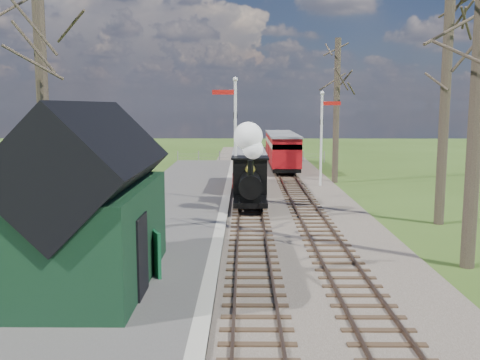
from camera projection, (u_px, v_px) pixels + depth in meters
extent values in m
plane|color=#344C17|center=(258.00, 359.00, 10.33)|extent=(140.00, 140.00, 0.00)
ellipsoid|color=#385B23|center=(61.00, 252.00, 71.99)|extent=(57.60, 36.00, 16.20)
ellipsoid|color=#385B23|center=(315.00, 266.00, 77.11)|extent=(70.40, 44.00, 19.80)
ellipsoid|color=#385B23|center=(194.00, 245.00, 81.98)|extent=(64.00, 40.00, 18.00)
cube|color=brown|center=(270.00, 186.00, 32.10)|extent=(8.00, 60.00, 0.10)
cube|color=brown|center=(240.00, 185.00, 32.10)|extent=(0.07, 60.00, 0.12)
cube|color=brown|center=(257.00, 185.00, 32.09)|extent=(0.07, 60.00, 0.12)
cube|color=#38281C|center=(249.00, 186.00, 32.10)|extent=(1.60, 60.00, 0.09)
cube|color=brown|center=(284.00, 185.00, 32.08)|extent=(0.07, 60.00, 0.12)
cube|color=brown|center=(300.00, 185.00, 32.07)|extent=(0.07, 60.00, 0.12)
cube|color=#38281C|center=(292.00, 186.00, 32.08)|extent=(1.60, 60.00, 0.09)
cube|color=#474442|center=(173.00, 212.00, 24.21)|extent=(5.00, 44.00, 0.20)
cube|color=#B2AD9E|center=(224.00, 212.00, 24.19)|extent=(0.40, 44.00, 0.21)
cube|color=black|center=(92.00, 234.00, 14.11)|extent=(3.00, 6.00, 2.60)
cube|color=black|center=(89.00, 165.00, 13.86)|extent=(3.25, 6.30, 3.25)
cube|color=black|center=(142.00, 256.00, 13.15)|extent=(0.06, 1.20, 2.00)
cylinder|color=silver|center=(235.00, 145.00, 25.76)|extent=(0.14, 0.14, 6.00)
sphere|color=silver|center=(235.00, 79.00, 25.33)|extent=(0.24, 0.24, 0.24)
cube|color=#B7140F|center=(224.00, 92.00, 25.42)|extent=(1.10, 0.08, 0.22)
cube|color=black|center=(235.00, 115.00, 25.57)|extent=(0.18, 0.06, 0.30)
cylinder|color=silver|center=(321.00, 142.00, 31.70)|extent=(0.14, 0.14, 5.50)
sphere|color=silver|center=(322.00, 93.00, 31.31)|extent=(0.24, 0.24, 0.24)
cube|color=#B7140F|center=(331.00, 103.00, 31.39)|extent=(1.10, 0.08, 0.22)
cube|color=black|center=(322.00, 122.00, 31.54)|extent=(0.18, 0.06, 0.30)
cylinder|color=#382D23|center=(42.00, 87.00, 18.54)|extent=(0.41, 0.41, 11.00)
cylinder|color=#382D23|center=(479.00, 66.00, 15.39)|extent=(0.42, 0.42, 12.00)
cylinder|color=#382D23|center=(445.00, 102.00, 21.46)|extent=(0.40, 0.40, 10.00)
cylinder|color=#382D23|center=(336.00, 112.00, 33.43)|extent=(0.39, 0.39, 9.00)
cube|color=slate|center=(251.00, 154.00, 45.87)|extent=(12.60, 0.02, 0.01)
cube|color=slate|center=(251.00, 157.00, 45.92)|extent=(12.60, 0.02, 0.02)
cylinder|color=slate|center=(251.00, 157.00, 45.91)|extent=(0.08, 0.08, 1.00)
cube|color=black|center=(250.00, 199.00, 24.61)|extent=(1.50, 3.54, 0.22)
cylinder|color=black|center=(250.00, 184.00, 23.98)|extent=(0.97, 2.30, 0.97)
cube|color=black|center=(250.00, 177.00, 25.54)|extent=(1.59, 1.42, 1.77)
cylinder|color=black|center=(251.00, 168.00, 22.99)|extent=(0.25, 0.25, 0.71)
sphere|color=gold|center=(250.00, 169.00, 24.16)|extent=(0.46, 0.46, 0.46)
sphere|color=white|center=(253.00, 149.00, 22.88)|extent=(0.88, 0.88, 0.88)
sphere|color=white|center=(248.00, 136.00, 22.89)|extent=(1.24, 1.24, 1.24)
cylinder|color=black|center=(239.00, 206.00, 23.58)|extent=(0.09, 0.57, 0.57)
cylinder|color=black|center=(262.00, 206.00, 23.57)|extent=(0.09, 0.57, 0.57)
cube|color=black|center=(249.00, 182.00, 30.57)|extent=(1.68, 6.19, 0.27)
cube|color=#5B1514|center=(249.00, 173.00, 30.50)|extent=(1.77, 6.19, 0.80)
cube|color=#C7B496|center=(249.00, 159.00, 30.39)|extent=(1.77, 6.19, 0.80)
cube|color=slate|center=(249.00, 152.00, 30.32)|extent=(1.86, 6.37, 0.11)
cube|color=black|center=(284.00, 166.00, 38.27)|extent=(1.92, 5.05, 0.30)
cube|color=maroon|center=(284.00, 158.00, 38.19)|extent=(2.02, 5.05, 0.91)
cube|color=#C7B496|center=(284.00, 145.00, 38.06)|extent=(2.02, 5.05, 0.91)
cube|color=slate|center=(285.00, 138.00, 37.99)|extent=(2.12, 5.25, 0.12)
cube|color=black|center=(279.00, 159.00, 43.72)|extent=(1.92, 5.05, 0.30)
cube|color=maroon|center=(279.00, 151.00, 43.63)|extent=(2.02, 5.05, 0.91)
cube|color=#C7B496|center=(279.00, 140.00, 43.51)|extent=(2.02, 5.05, 0.91)
cube|color=slate|center=(280.00, 134.00, 43.44)|extent=(2.12, 5.25, 0.12)
cube|color=#104E29|center=(155.00, 253.00, 14.75)|extent=(0.44, 0.82, 1.26)
cube|color=silver|center=(157.00, 253.00, 14.78)|extent=(0.33, 0.69, 1.03)
cube|color=#4F301C|center=(136.00, 277.00, 13.96)|extent=(0.66, 1.34, 0.06)
cube|color=#4F301C|center=(130.00, 269.00, 13.89)|extent=(0.35, 1.26, 0.55)
cube|color=#4F301C|center=(137.00, 289.00, 13.43)|extent=(0.06, 0.06, 0.18)
cube|color=#4F301C|center=(135.00, 275.00, 14.52)|extent=(0.06, 0.06, 0.18)
imported|color=black|center=(152.00, 235.00, 16.48)|extent=(0.49, 0.60, 1.41)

